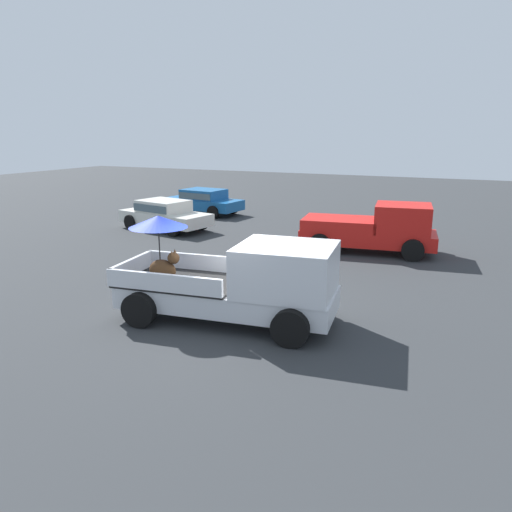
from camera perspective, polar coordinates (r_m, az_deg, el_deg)
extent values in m
plane|color=#2D3033|center=(11.55, -3.35, -7.47)|extent=(80.00, 80.00, 0.00)
cylinder|color=black|center=(11.84, 6.30, -4.91)|extent=(0.83, 0.38, 0.80)
cylinder|color=black|center=(10.05, 4.04, -8.46)|extent=(0.83, 0.38, 0.80)
cylinder|color=black|center=(12.94, -9.09, -3.32)|extent=(0.83, 0.38, 0.80)
cylinder|color=black|center=(11.32, -13.53, -6.16)|extent=(0.83, 0.38, 0.80)
cube|color=silver|center=(11.35, -3.39, -4.80)|extent=(5.19, 2.41, 0.50)
cube|color=silver|center=(10.71, 3.56, -1.55)|extent=(2.32, 2.11, 1.08)
cube|color=#4C606B|center=(10.47, 8.89, -0.94)|extent=(0.28, 1.71, 0.64)
cube|color=black|center=(11.71, -8.68, -2.90)|extent=(3.01, 2.18, 0.06)
cube|color=silver|center=(12.44, -6.86, -0.69)|extent=(2.79, 0.45, 0.40)
cube|color=silver|center=(10.87, -10.86, -3.10)|extent=(2.79, 0.45, 0.40)
cube|color=silver|center=(12.29, -14.38, -1.24)|extent=(0.33, 1.84, 0.40)
ellipsoid|color=#472D19|center=(11.61, -10.92, -1.66)|extent=(0.71, 0.40, 0.52)
sphere|color=#472D19|center=(11.39, -9.67, -0.25)|extent=(0.31, 0.31, 0.28)
cone|color=#472D19|center=(11.42, -9.51, 0.53)|extent=(0.10, 0.10, 0.12)
cone|color=#472D19|center=(11.28, -9.88, 0.34)|extent=(0.10, 0.10, 0.12)
cylinder|color=black|center=(11.75, -11.24, 0.44)|extent=(0.03, 0.03, 1.28)
cone|color=#1E33B7|center=(11.60, -11.42, 3.99)|extent=(1.55, 1.55, 0.28)
cylinder|color=black|center=(19.20, 17.88, 1.92)|extent=(0.79, 0.36, 0.76)
cylinder|color=black|center=(17.35, 17.93, 0.63)|extent=(0.79, 0.36, 0.76)
cylinder|color=black|center=(19.40, 8.41, 2.59)|extent=(0.79, 0.36, 0.76)
cylinder|color=black|center=(17.56, 7.46, 1.38)|extent=(0.79, 0.36, 0.76)
cube|color=red|center=(18.27, 12.93, 2.19)|extent=(5.00, 2.44, 0.50)
cube|color=red|center=(18.09, 16.86, 4.24)|extent=(2.13, 2.04, 1.00)
cube|color=red|center=(18.28, 9.88, 3.79)|extent=(2.92, 2.15, 0.40)
cylinder|color=black|center=(26.51, -9.78, 5.58)|extent=(0.68, 0.29, 0.66)
cylinder|color=black|center=(27.84, -7.41, 6.09)|extent=(0.68, 0.29, 0.66)
cylinder|color=black|center=(24.84, -5.04, 5.15)|extent=(0.68, 0.29, 0.66)
cylinder|color=black|center=(26.26, -2.77, 5.69)|extent=(0.68, 0.29, 0.66)
cube|color=#195999|center=(26.30, -6.31, 6.12)|extent=(4.47, 2.23, 0.52)
cube|color=#195999|center=(26.18, -6.16, 7.19)|extent=(2.26, 1.82, 0.56)
cube|color=#4C606B|center=(26.18, -6.16, 7.19)|extent=(2.21, 1.90, 0.32)
cylinder|color=black|center=(21.96, -6.45, 3.90)|extent=(0.69, 0.34, 0.66)
cylinder|color=black|center=(20.72, -9.74, 3.15)|extent=(0.69, 0.34, 0.66)
cylinder|color=black|center=(23.85, -11.27, 4.54)|extent=(0.69, 0.34, 0.66)
cylinder|color=black|center=(22.71, -14.52, 3.88)|extent=(0.69, 0.34, 0.66)
cube|color=silver|center=(22.24, -10.58, 4.45)|extent=(4.56, 2.56, 0.52)
cube|color=silver|center=(22.24, -10.82, 5.75)|extent=(2.37, 1.98, 0.56)
cube|color=#4C606B|center=(22.24, -10.82, 5.75)|extent=(2.33, 2.05, 0.32)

